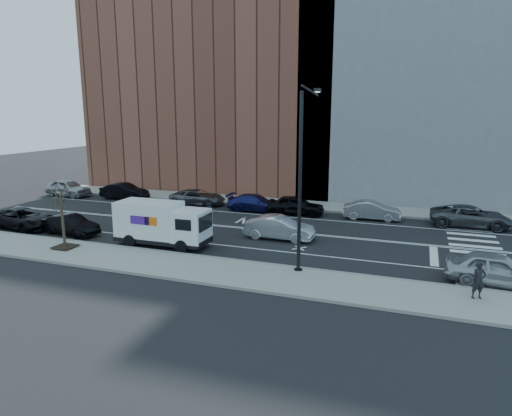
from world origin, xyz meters
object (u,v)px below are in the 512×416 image
Objects in this scene: far_parked_a at (68,188)px; far_parked_b at (124,191)px; driving_sedan at (279,228)px; pedestrian at (479,280)px; near_parked_front at (497,270)px; fedex_van at (162,223)px.

far_parked_b is at bearing -79.19° from far_parked_a.
driving_sedan is 2.70× the size of pedestrian.
fedex_van is at bearing 95.37° from near_parked_front.
far_parked_b is (-11.04, 11.56, -0.66)m from fedex_van.
fedex_van is at bearing 121.52° from driving_sedan.
near_parked_front is (18.33, -0.24, -0.62)m from fedex_van.
driving_sedan is 12.72m from pedestrian.
far_parked_a reaches higher than driving_sedan.
far_parked_a is at bearing 95.69° from far_parked_b.
far_parked_a reaches higher than near_parked_front.
near_parked_front reaches higher than far_parked_b.
far_parked_a is 37.24m from near_parked_front.
fedex_van is at bearing 146.95° from pedestrian.
far_parked_a is at bearing 73.09° from driving_sedan.
near_parked_front is 2.75× the size of pedestrian.
far_parked_b is at bearing 74.24° from near_parked_front.
near_parked_front is at bearing -1.17° from fedex_van.
fedex_van reaches higher than driving_sedan.
pedestrian is (34.42, -13.72, 0.17)m from far_parked_a.
far_parked_a is 1.04× the size of near_parked_front.
far_parked_b is 2.73× the size of pedestrian.
fedex_van is 1.23× the size of far_parked_a.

